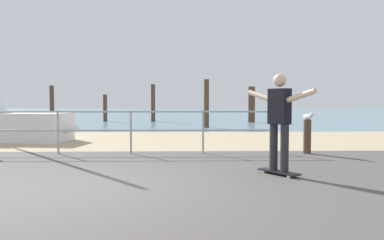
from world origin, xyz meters
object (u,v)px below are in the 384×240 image
skateboarder (279,116)px  bollard_short (307,137)px  seagull (308,117)px  sailboat (4,125)px  skateboard (279,172)px

skateboarder → bollard_short: bearing=63.1°
bollard_short → seagull: 0.49m
sailboat → seagull: size_ratio=12.08×
skateboard → seagull: bearing=62.9°
skateboard → seagull: 3.07m
sailboat → skateboarder: sailboat is taller
sailboat → seagull: bearing=-20.3°
skateboarder → seagull: (1.34, 2.63, -0.11)m
sailboat → seagull: (8.61, -3.18, 0.38)m
skateboard → skateboarder: (-0.00, -0.00, 0.95)m
seagull → bollard_short: bearing=101.9°
skateboard → sailboat: bearing=141.4°
seagull → skateboard: bearing=-117.1°
skateboard → bollard_short: bearing=63.1°
skateboard → bollard_short: size_ratio=0.93×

